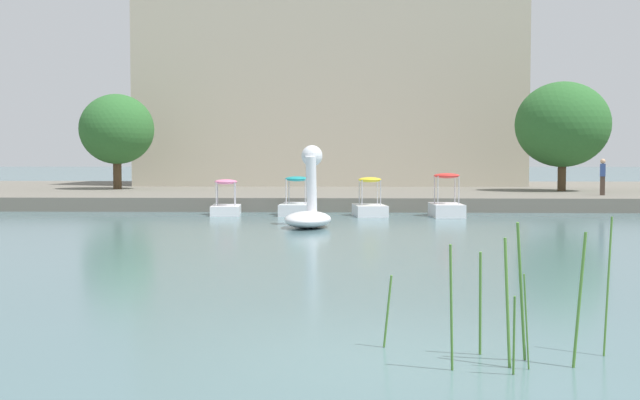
% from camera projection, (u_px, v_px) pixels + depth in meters
% --- Properties ---
extents(ground_plane, '(474.89, 474.89, 0.00)m').
position_uv_depth(ground_plane, '(396.00, 358.00, 8.70)').
color(ground_plane, slate).
extents(shore_bank_far, '(124.44, 25.78, 0.59)m').
position_uv_depth(shore_bank_far, '(360.00, 192.00, 45.50)').
color(shore_bank_far, '#6B665B').
rests_on(shore_bank_far, ground_plane).
extents(swan_boat, '(1.68, 2.76, 2.66)m').
position_uv_depth(swan_boat, '(309.00, 206.00, 25.57)').
color(swan_boat, white).
rests_on(swan_boat, ground_plane).
extents(pedal_boat_red, '(1.22, 2.26, 1.66)m').
position_uv_depth(pedal_boat_red, '(446.00, 205.00, 30.44)').
color(pedal_boat_red, white).
rests_on(pedal_boat_red, ground_plane).
extents(pedal_boat_yellow, '(1.40, 2.05, 1.50)m').
position_uv_depth(pedal_boat_yellow, '(370.00, 206.00, 30.71)').
color(pedal_boat_yellow, white).
rests_on(pedal_boat_yellow, ground_plane).
extents(pedal_boat_teal, '(1.30, 2.38, 1.52)m').
position_uv_depth(pedal_boat_teal, '(297.00, 205.00, 31.18)').
color(pedal_boat_teal, white).
rests_on(pedal_boat_teal, ground_plane).
extents(pedal_boat_pink, '(1.32, 2.16, 1.41)m').
position_uv_depth(pedal_boat_pink, '(226.00, 205.00, 31.26)').
color(pedal_boat_pink, white).
rests_on(pedal_boat_pink, ground_plane).
extents(tree_broadleaf_behind_dock, '(4.85, 4.83, 5.13)m').
position_uv_depth(tree_broadleaf_behind_dock, '(117.00, 129.00, 42.70)').
color(tree_broadleaf_behind_dock, '#4C3823').
rests_on(tree_broadleaf_behind_dock, shore_bank_far).
extents(tree_broadleaf_left, '(5.05, 4.89, 5.54)m').
position_uv_depth(tree_broadleaf_left, '(563.00, 125.00, 40.05)').
color(tree_broadleaf_left, '#4C3823').
rests_on(tree_broadleaf_left, shore_bank_far).
extents(person_on_path, '(0.29, 0.28, 1.63)m').
position_uv_depth(person_on_path, '(603.00, 176.00, 35.34)').
color(person_on_path, '#47382D').
rests_on(person_on_path, shore_bank_far).
extents(apartment_block, '(23.55, 10.14, 13.37)m').
position_uv_depth(apartment_block, '(330.00, 81.00, 51.38)').
color(apartment_block, '#B2A893').
rests_on(apartment_block, shore_bank_far).
extents(reed_clump_foreground, '(2.52, 1.27, 1.55)m').
position_uv_depth(reed_clump_foreground, '(515.00, 302.00, 8.41)').
color(reed_clump_foreground, '#4C7F33').
rests_on(reed_clump_foreground, ground_plane).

